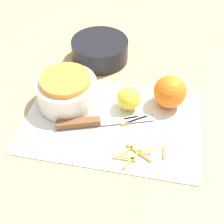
# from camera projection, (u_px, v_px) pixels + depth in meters

# --- Properties ---
(ground_plane) EXTENTS (4.00, 4.00, 0.00)m
(ground_plane) POSITION_uv_depth(u_px,v_px,m) (112.00, 122.00, 0.78)
(ground_plane) COLOR tan
(cutting_board) EXTENTS (0.43, 0.29, 0.01)m
(cutting_board) POSITION_uv_depth(u_px,v_px,m) (112.00, 121.00, 0.78)
(cutting_board) COLOR silver
(cutting_board) RESTS_ON ground_plane
(bowl_speckled) EXTENTS (0.16, 0.16, 0.08)m
(bowl_speckled) POSITION_uv_depth(u_px,v_px,m) (67.00, 90.00, 0.80)
(bowl_speckled) COLOR silver
(bowl_speckled) RESTS_ON cutting_board
(bowl_dark) EXTENTS (0.17, 0.17, 0.07)m
(bowl_dark) POSITION_uv_depth(u_px,v_px,m) (100.00, 50.00, 0.94)
(bowl_dark) COLOR black
(bowl_dark) RESTS_ON ground_plane
(knife) EXTENTS (0.24, 0.10, 0.02)m
(knife) POSITION_uv_depth(u_px,v_px,m) (88.00, 122.00, 0.76)
(knife) COLOR brown
(knife) RESTS_ON cutting_board
(orange_left) EXTENTS (0.08, 0.08, 0.08)m
(orange_left) POSITION_uv_depth(u_px,v_px,m) (170.00, 92.00, 0.79)
(orange_left) COLOR orange
(orange_left) RESTS_ON cutting_board
(lemon) EXTENTS (0.06, 0.06, 0.06)m
(lemon) POSITION_uv_depth(u_px,v_px,m) (129.00, 98.00, 0.79)
(lemon) COLOR yellow
(lemon) RESTS_ON cutting_board
(peel_pile) EXTENTS (0.12, 0.17, 0.01)m
(peel_pile) POSITION_uv_depth(u_px,v_px,m) (136.00, 144.00, 0.72)
(peel_pile) COLOR orange
(peel_pile) RESTS_ON cutting_board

